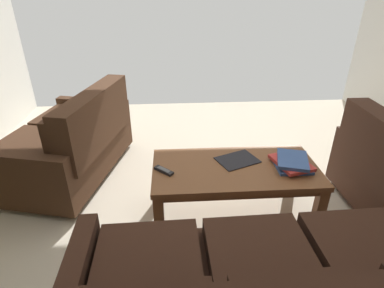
{
  "coord_description": "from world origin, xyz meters",
  "views": [
    {
      "loc": [
        0.34,
        2.17,
        1.69
      ],
      "look_at": [
        0.23,
        0.51,
        0.82
      ],
      "focal_mm": 28.94,
      "sensor_mm": 36.0,
      "label": 1
    }
  ],
  "objects_px": {
    "coffee_table": "(235,174)",
    "loose_magazine": "(237,160)",
    "loveseat_near": "(72,142)",
    "book_stack": "(292,162)",
    "tv_remote": "(164,171)"
  },
  "relations": [
    {
      "from": "book_stack",
      "to": "loose_magazine",
      "type": "relative_size",
      "value": 1.15
    },
    {
      "from": "loveseat_near",
      "to": "book_stack",
      "type": "xyz_separation_m",
      "value": [
        -1.82,
        0.74,
        0.15
      ]
    },
    {
      "from": "coffee_table",
      "to": "loose_magazine",
      "type": "bearing_deg",
      "value": -109.98
    },
    {
      "from": "tv_remote",
      "to": "loose_magazine",
      "type": "height_order",
      "value": "tv_remote"
    },
    {
      "from": "book_stack",
      "to": "loveseat_near",
      "type": "bearing_deg",
      "value": -22.13
    },
    {
      "from": "loveseat_near",
      "to": "coffee_table",
      "type": "xyz_separation_m",
      "value": [
        -1.41,
        0.72,
        0.04
      ]
    },
    {
      "from": "coffee_table",
      "to": "loose_magazine",
      "type": "distance_m",
      "value": 0.12
    },
    {
      "from": "coffee_table",
      "to": "book_stack",
      "type": "xyz_separation_m",
      "value": [
        -0.42,
        0.02,
        0.1
      ]
    },
    {
      "from": "tv_remote",
      "to": "loose_magazine",
      "type": "bearing_deg",
      "value": -167.66
    },
    {
      "from": "book_stack",
      "to": "tv_remote",
      "type": "height_order",
      "value": "book_stack"
    },
    {
      "from": "coffee_table",
      "to": "book_stack",
      "type": "bearing_deg",
      "value": 177.17
    },
    {
      "from": "tv_remote",
      "to": "loose_magazine",
      "type": "xyz_separation_m",
      "value": [
        -0.56,
        -0.12,
        -0.01
      ]
    },
    {
      "from": "loveseat_near",
      "to": "coffee_table",
      "type": "distance_m",
      "value": 1.58
    },
    {
      "from": "book_stack",
      "to": "tv_remote",
      "type": "bearing_deg",
      "value": 0.74
    },
    {
      "from": "loveseat_near",
      "to": "book_stack",
      "type": "relative_size",
      "value": 4.35
    }
  ]
}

